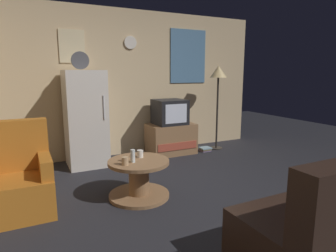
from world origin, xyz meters
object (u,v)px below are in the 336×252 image
at_px(fridge, 86,119).
at_px(armchair, 17,181).
at_px(standing_lamp, 218,78).
at_px(mug_ceramic_white, 140,154).
at_px(mug_ceramic_tan, 125,161).
at_px(book_stack, 205,149).
at_px(wine_glass, 133,156).
at_px(coffee_table, 139,179).
at_px(tv_stand, 171,139).
at_px(crt_tv, 170,112).

relative_size(fridge, armchair, 1.84).
relative_size(standing_lamp, mug_ceramic_white, 17.67).
xyz_separation_m(fridge, standing_lamp, (2.46, -0.08, 0.60)).
relative_size(mug_ceramic_tan, book_stack, 0.43).
bearing_deg(armchair, book_stack, 20.11).
distance_m(fridge, wine_glass, 1.59).
bearing_deg(armchair, wine_glass, -12.55).
distance_m(wine_glass, mug_ceramic_white, 0.21).
distance_m(wine_glass, mug_ceramic_tan, 0.12).
bearing_deg(coffee_table, mug_ceramic_tan, -153.99).
distance_m(tv_stand, mug_ceramic_white, 1.84).
relative_size(coffee_table, mug_ceramic_white, 8.00).
bearing_deg(fridge, wine_glass, -82.12).
bearing_deg(crt_tv, armchair, -152.07).
xyz_separation_m(fridge, crt_tv, (1.48, 0.01, 0.01)).
xyz_separation_m(crt_tv, mug_ceramic_tan, (-1.37, -1.62, -0.27)).
relative_size(fridge, coffee_table, 2.46).
distance_m(mug_ceramic_tan, book_stack, 2.56).
height_order(crt_tv, wine_glass, crt_tv).
relative_size(mug_ceramic_white, armchair, 0.09).
relative_size(tv_stand, coffee_table, 1.17).
height_order(tv_stand, coffee_table, tv_stand).
xyz_separation_m(standing_lamp, mug_ceramic_white, (-2.09, -1.33, -0.86)).
bearing_deg(book_stack, crt_tv, 166.87).
distance_m(fridge, standing_lamp, 2.53).
bearing_deg(mug_ceramic_white, fridge, 104.40).
bearing_deg(tv_stand, crt_tv, -177.98).
bearing_deg(fridge, armchair, -127.05).
xyz_separation_m(fridge, coffee_table, (0.30, -1.52, -0.53)).
height_order(mug_ceramic_white, book_stack, mug_ceramic_white).
height_order(crt_tv, coffee_table, crt_tv).
bearing_deg(armchair, standing_lamp, 19.47).
relative_size(fridge, crt_tv, 3.28).
distance_m(coffee_table, wine_glass, 0.32).
bearing_deg(wine_glass, tv_stand, 50.55).
bearing_deg(mug_ceramic_tan, standing_lamp, 33.08).
bearing_deg(book_stack, mug_ceramic_white, -144.85).
bearing_deg(coffee_table, wine_glass, -152.50).
bearing_deg(standing_lamp, mug_ceramic_tan, -146.92).
xyz_separation_m(fridge, armchair, (-0.98, -1.30, -0.42)).
bearing_deg(crt_tv, standing_lamp, -5.34).
height_order(standing_lamp, coffee_table, standing_lamp).
bearing_deg(standing_lamp, crt_tv, 174.66).
height_order(coffee_table, armchair, armchair).
bearing_deg(book_stack, tv_stand, 166.26).
height_order(fridge, standing_lamp, fridge).
distance_m(mug_ceramic_tan, armchair, 1.14).
height_order(tv_stand, wine_glass, wine_glass).
relative_size(coffee_table, book_stack, 3.47).
height_order(tv_stand, book_stack, tv_stand).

